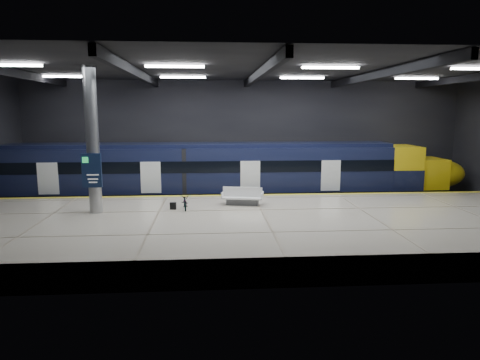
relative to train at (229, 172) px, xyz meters
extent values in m
plane|color=black|center=(1.26, -5.50, -2.06)|extent=(30.00, 30.00, 0.00)
cube|color=black|center=(1.26, 2.50, 1.94)|extent=(30.00, 0.10, 8.00)
cube|color=black|center=(1.26, -13.50, 1.94)|extent=(30.00, 0.10, 8.00)
cube|color=black|center=(1.26, -5.50, 5.94)|extent=(30.00, 16.00, 0.10)
cube|color=black|center=(-10.74, -5.50, 5.69)|extent=(0.25, 16.00, 0.40)
cube|color=black|center=(-4.74, -5.50, 5.69)|extent=(0.25, 16.00, 0.40)
cube|color=black|center=(1.26, -5.50, 5.69)|extent=(0.25, 16.00, 0.40)
cube|color=black|center=(7.26, -5.50, 5.69)|extent=(0.25, 16.00, 0.40)
cube|color=white|center=(-9.74, -7.50, 5.82)|extent=(2.60, 0.18, 0.10)
cube|color=white|center=(-2.74, -7.50, 5.82)|extent=(2.60, 0.18, 0.10)
cube|color=white|center=(4.26, -7.50, 5.82)|extent=(2.60, 0.18, 0.10)
cube|color=white|center=(11.26, -7.50, 5.82)|extent=(2.60, 0.18, 0.10)
cube|color=white|center=(-9.74, -1.50, 5.82)|extent=(2.60, 0.18, 0.10)
cube|color=white|center=(-2.74, -1.50, 5.82)|extent=(2.60, 0.18, 0.10)
cube|color=white|center=(4.26, -1.50, 5.82)|extent=(2.60, 0.18, 0.10)
cube|color=white|center=(11.26, -1.50, 5.82)|extent=(2.60, 0.18, 0.10)
cube|color=beige|center=(1.26, -8.00, -1.51)|extent=(30.00, 11.00, 1.10)
cube|color=gold|center=(1.26, -2.75, -0.95)|extent=(30.00, 0.40, 0.01)
cube|color=gray|center=(1.26, -0.72, -1.98)|extent=(30.00, 0.08, 0.16)
cube|color=gray|center=(1.26, 0.72, -1.98)|extent=(30.00, 0.08, 0.16)
cube|color=black|center=(-1.80, 0.00, -1.51)|extent=(24.00, 2.58, 0.80)
cube|color=black|center=(-1.80, 0.00, 0.27)|extent=(24.00, 2.80, 2.75)
cube|color=black|center=(-1.80, 0.00, 1.76)|extent=(24.00, 2.30, 0.24)
cube|color=black|center=(-1.80, -1.41, 0.54)|extent=(24.00, 0.04, 0.70)
cube|color=white|center=(1.20, -1.41, -0.06)|extent=(1.20, 0.05, 1.90)
cube|color=yellow|center=(11.20, 0.00, 0.27)|extent=(2.00, 2.80, 2.75)
ellipsoid|color=yellow|center=(13.80, 0.00, -0.21)|extent=(3.60, 2.52, 1.90)
cube|color=black|center=(11.50, 0.00, 0.44)|extent=(1.60, 2.38, 0.80)
cube|color=#595B60|center=(0.43, -5.30, -0.80)|extent=(1.72, 0.86, 0.31)
cube|color=white|center=(0.43, -5.30, -0.57)|extent=(2.20, 1.30, 0.08)
cube|color=white|center=(0.43, -5.30, -0.28)|extent=(2.03, 0.53, 0.51)
cube|color=white|center=(-0.57, -5.08, -0.44)|extent=(0.25, 0.87, 0.31)
cube|color=white|center=(1.44, -5.52, -0.44)|extent=(0.25, 0.87, 0.31)
imported|color=#99999E|center=(-2.50, -6.12, -0.58)|extent=(0.66, 1.51, 0.77)
cube|color=black|center=(-3.10, -6.12, -0.78)|extent=(0.32, 0.22, 0.35)
cylinder|color=#9EA0A5|center=(-6.74, -6.50, 2.49)|extent=(0.60, 0.60, 6.90)
cube|color=#0F1B37|center=(-6.74, -6.92, 1.14)|extent=(0.90, 0.12, 1.60)
camera|label=1|loc=(-1.25, -27.06, 3.84)|focal=32.00mm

